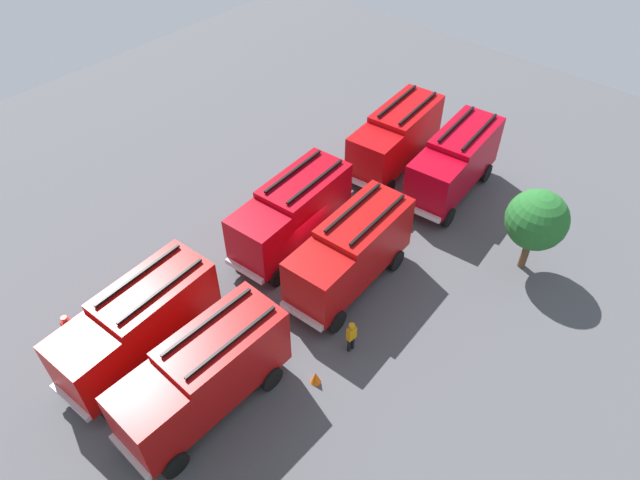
{
  "coord_description": "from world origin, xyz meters",
  "views": [
    {
      "loc": [
        15.42,
        13.39,
        20.77
      ],
      "look_at": [
        0.0,
        0.0,
        1.4
      ],
      "focal_mm": 31.87,
      "sensor_mm": 36.0,
      "label": 1
    }
  ],
  "objects_px": {
    "firefighter_1": "(351,336)",
    "fire_truck_0": "(396,137)",
    "fire_truck_3": "(455,162)",
    "fire_truck_2": "(138,324)",
    "firefighter_0": "(69,328)",
    "traffic_cone_0": "(316,378)",
    "fire_truck_4": "(351,252)",
    "fire_truck_1": "(292,213)",
    "traffic_cone_1": "(232,249)",
    "tree_0": "(537,220)",
    "fire_truck_5": "(204,374)"
  },
  "relations": [
    {
      "from": "fire_truck_1",
      "to": "tree_0",
      "type": "bearing_deg",
      "value": 119.47
    },
    {
      "from": "firefighter_0",
      "to": "traffic_cone_0",
      "type": "distance_m",
      "value": 10.99
    },
    {
      "from": "fire_truck_1",
      "to": "firefighter_1",
      "type": "distance_m",
      "value": 7.39
    },
    {
      "from": "fire_truck_1",
      "to": "tree_0",
      "type": "distance_m",
      "value": 11.77
    },
    {
      "from": "fire_truck_4",
      "to": "fire_truck_1",
      "type": "bearing_deg",
      "value": -96.16
    },
    {
      "from": "fire_truck_1",
      "to": "fire_truck_2",
      "type": "relative_size",
      "value": 1.0
    },
    {
      "from": "firefighter_1",
      "to": "fire_truck_1",
      "type": "bearing_deg",
      "value": -18.21
    },
    {
      "from": "fire_truck_1",
      "to": "fire_truck_4",
      "type": "bearing_deg",
      "value": 82.99
    },
    {
      "from": "fire_truck_4",
      "to": "firefighter_1",
      "type": "height_order",
      "value": "fire_truck_4"
    },
    {
      "from": "fire_truck_3",
      "to": "firefighter_0",
      "type": "relative_size",
      "value": 4.3
    },
    {
      "from": "fire_truck_2",
      "to": "traffic_cone_1",
      "type": "xyz_separation_m",
      "value": [
        -6.71,
        -1.89,
        -1.82
      ]
    },
    {
      "from": "fire_truck_0",
      "to": "fire_truck_4",
      "type": "height_order",
      "value": "same"
    },
    {
      "from": "traffic_cone_1",
      "to": "fire_truck_4",
      "type": "bearing_deg",
      "value": 112.11
    },
    {
      "from": "fire_truck_3",
      "to": "traffic_cone_1",
      "type": "bearing_deg",
      "value": -30.97
    },
    {
      "from": "firefighter_0",
      "to": "firefighter_1",
      "type": "relative_size",
      "value": 1.01
    },
    {
      "from": "fire_truck_1",
      "to": "traffic_cone_0",
      "type": "distance_m",
      "value": 8.7
    },
    {
      "from": "fire_truck_1",
      "to": "fire_truck_3",
      "type": "distance_m",
      "value": 9.94
    },
    {
      "from": "fire_truck_1",
      "to": "firefighter_0",
      "type": "xyz_separation_m",
      "value": [
        11.05,
        -3.04,
        -1.19
      ]
    },
    {
      "from": "firefighter_0",
      "to": "fire_truck_3",
      "type": "bearing_deg",
      "value": -112.43
    },
    {
      "from": "fire_truck_0",
      "to": "traffic_cone_0",
      "type": "relative_size",
      "value": 11.48
    },
    {
      "from": "fire_truck_3",
      "to": "traffic_cone_1",
      "type": "relative_size",
      "value": 11.1
    },
    {
      "from": "fire_truck_3",
      "to": "firefighter_1",
      "type": "xyz_separation_m",
      "value": [
        12.43,
        2.62,
        -1.2
      ]
    },
    {
      "from": "fire_truck_3",
      "to": "fire_truck_2",
      "type": "bearing_deg",
      "value": -16.74
    },
    {
      "from": "firefighter_1",
      "to": "fire_truck_3",
      "type": "bearing_deg",
      "value": -69.57
    },
    {
      "from": "traffic_cone_0",
      "to": "tree_0",
      "type": "bearing_deg",
      "value": 164.15
    },
    {
      "from": "fire_truck_1",
      "to": "traffic_cone_1",
      "type": "xyz_separation_m",
      "value": [
        2.61,
        -1.86,
        -1.82
      ]
    },
    {
      "from": "fire_truck_0",
      "to": "traffic_cone_1",
      "type": "xyz_separation_m",
      "value": [
        11.65,
        -1.81,
        -1.82
      ]
    },
    {
      "from": "firefighter_1",
      "to": "traffic_cone_1",
      "type": "height_order",
      "value": "firefighter_1"
    },
    {
      "from": "traffic_cone_1",
      "to": "fire_truck_3",
      "type": "bearing_deg",
      "value": 153.97
    },
    {
      "from": "fire_truck_2",
      "to": "traffic_cone_0",
      "type": "distance_m",
      "value": 7.67
    },
    {
      "from": "firefighter_0",
      "to": "tree_0",
      "type": "distance_m",
      "value": 21.79
    },
    {
      "from": "firefighter_1",
      "to": "traffic_cone_0",
      "type": "bearing_deg",
      "value": 96.97
    },
    {
      "from": "firefighter_1",
      "to": "fire_truck_0",
      "type": "bearing_deg",
      "value": -53.47
    },
    {
      "from": "fire_truck_1",
      "to": "firefighter_1",
      "type": "xyz_separation_m",
      "value": [
        3.28,
        6.51,
        -1.2
      ]
    },
    {
      "from": "fire_truck_1",
      "to": "traffic_cone_0",
      "type": "bearing_deg",
      "value": 45.74
    },
    {
      "from": "fire_truck_0",
      "to": "traffic_cone_0",
      "type": "distance_m",
      "value": 16.07
    },
    {
      "from": "fire_truck_4",
      "to": "traffic_cone_1",
      "type": "distance_m",
      "value": 6.56
    },
    {
      "from": "fire_truck_0",
      "to": "fire_truck_2",
      "type": "xyz_separation_m",
      "value": [
        18.36,
        0.08,
        0.0
      ]
    },
    {
      "from": "fire_truck_3",
      "to": "firefighter_1",
      "type": "height_order",
      "value": "fire_truck_3"
    },
    {
      "from": "firefighter_0",
      "to": "traffic_cone_1",
      "type": "xyz_separation_m",
      "value": [
        -8.44,
        1.19,
        -0.63
      ]
    },
    {
      "from": "fire_truck_2",
      "to": "firefighter_1",
      "type": "xyz_separation_m",
      "value": [
        -6.04,
        6.48,
        -1.2
      ]
    },
    {
      "from": "fire_truck_5",
      "to": "fire_truck_2",
      "type": "bearing_deg",
      "value": -85.76
    },
    {
      "from": "tree_0",
      "to": "fire_truck_2",
      "type": "bearing_deg",
      "value": -31.96
    },
    {
      "from": "tree_0",
      "to": "fire_truck_1",
      "type": "bearing_deg",
      "value": -56.97
    },
    {
      "from": "fire_truck_0",
      "to": "tree_0",
      "type": "distance_m",
      "value": 10.27
    },
    {
      "from": "fire_truck_4",
      "to": "tree_0",
      "type": "distance_m",
      "value": 8.9
    },
    {
      "from": "firefighter_0",
      "to": "tree_0",
      "type": "relative_size",
      "value": 0.38
    },
    {
      "from": "fire_truck_2",
      "to": "firefighter_1",
      "type": "distance_m",
      "value": 8.94
    },
    {
      "from": "fire_truck_2",
      "to": "firefighter_0",
      "type": "bearing_deg",
      "value": -63.75
    },
    {
      "from": "fire_truck_0",
      "to": "firefighter_1",
      "type": "bearing_deg",
      "value": 22.9
    }
  ]
}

